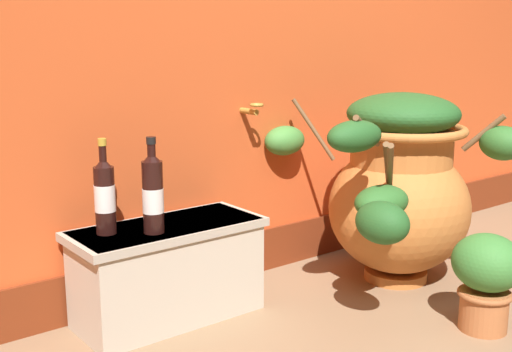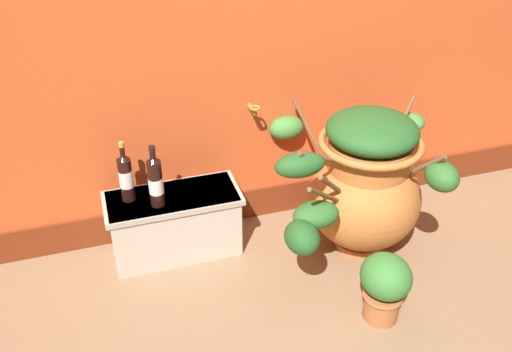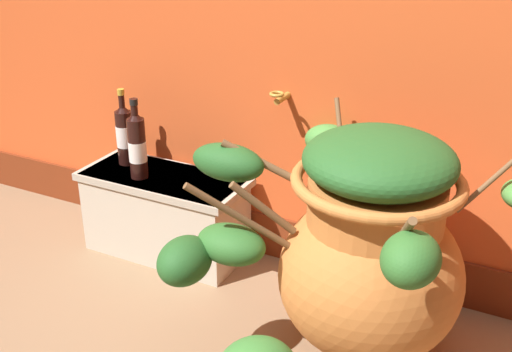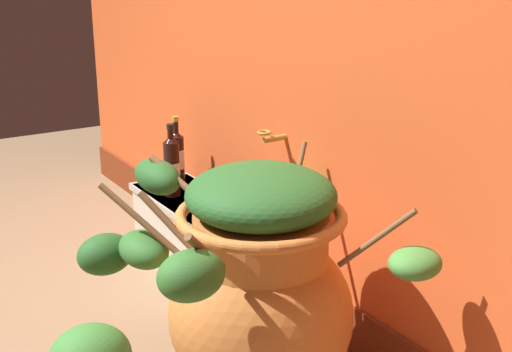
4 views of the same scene
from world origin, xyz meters
name	(u,v)px [view 4 (image 4 of 4)]	position (x,y,z in m)	size (l,w,h in m)	color
terracotta_urn	(255,283)	(0.38, 0.66, 0.41)	(1.02, 0.88, 0.79)	#C17033
stone_ledge	(192,232)	(-0.56, 0.92, 0.19)	(0.70, 0.31, 0.36)	beige
wine_bottle_left	(177,156)	(-0.77, 0.96, 0.49)	(0.07, 0.07, 0.33)	black
wine_bottle_middle	(172,165)	(-0.64, 0.87, 0.50)	(0.07, 0.07, 0.33)	black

